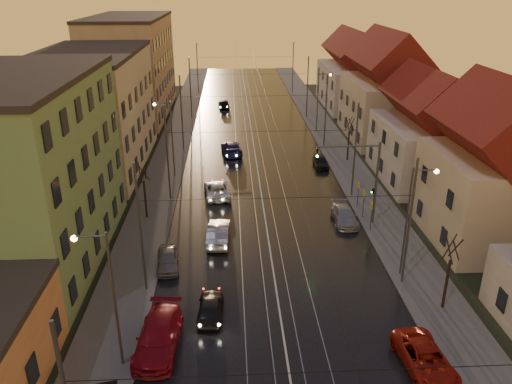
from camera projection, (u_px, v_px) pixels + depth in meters
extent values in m
cube|color=black|center=(254.00, 146.00, 62.01)|extent=(16.00, 120.00, 0.04)
cube|color=#4C4C4C|center=(173.00, 147.00, 61.52)|extent=(4.00, 120.00, 0.15)
cube|color=#4C4C4C|center=(333.00, 144.00, 62.46)|extent=(4.00, 120.00, 0.15)
cube|color=gray|center=(236.00, 146.00, 61.89)|extent=(0.06, 120.00, 0.03)
cube|color=gray|center=(248.00, 146.00, 61.96)|extent=(0.06, 120.00, 0.03)
cube|color=gray|center=(260.00, 146.00, 62.03)|extent=(0.06, 120.00, 0.03)
cube|color=gray|center=(271.00, 146.00, 62.10)|extent=(0.06, 120.00, 0.03)
cube|color=#63945E|center=(21.00, 175.00, 34.75)|extent=(10.00, 18.00, 13.00)
cube|color=beige|center=(93.00, 112.00, 53.34)|extent=(10.00, 20.00, 12.00)
cube|color=#967C60|center=(132.00, 67.00, 75.02)|extent=(10.00, 24.00, 14.00)
cube|color=#C3B396|center=(489.00, 198.00, 38.46)|extent=(8.50, 10.00, 7.00)
pyramid|color=#5D1615|center=(502.00, 130.00, 36.36)|extent=(8.67, 10.20, 3.80)
cube|color=#B9B5AB|center=(426.00, 151.00, 50.62)|extent=(9.00, 12.00, 6.00)
pyramid|color=#5D1615|center=(433.00, 107.00, 48.82)|extent=(9.18, 12.24, 3.20)
cube|color=#C3B396|center=(385.00, 109.00, 64.12)|extent=(9.00, 14.00, 7.50)
pyramid|color=#5D1615|center=(389.00, 64.00, 61.88)|extent=(9.18, 14.28, 4.00)
cube|color=#B9B5AB|center=(352.00, 86.00, 80.87)|extent=(9.00, 16.00, 6.50)
pyramid|color=#5D1615|center=(355.00, 55.00, 78.93)|extent=(9.18, 16.32, 3.50)
cylinder|color=#595B60|center=(141.00, 230.00, 31.35)|extent=(0.16, 0.16, 9.00)
cylinder|color=#595B60|center=(409.00, 224.00, 32.16)|extent=(0.16, 0.16, 9.00)
cylinder|color=#595B60|center=(167.00, 154.00, 45.14)|extent=(0.16, 0.16, 9.00)
cylinder|color=#595B60|center=(355.00, 151.00, 45.96)|extent=(0.16, 0.16, 9.00)
cylinder|color=#595B60|center=(182.00, 114.00, 58.94)|extent=(0.16, 0.16, 9.00)
cylinder|color=#595B60|center=(326.00, 112.00, 59.75)|extent=(0.16, 0.16, 9.00)
cylinder|color=#595B60|center=(190.00, 89.00, 72.74)|extent=(0.16, 0.16, 9.00)
cylinder|color=#595B60|center=(307.00, 87.00, 73.55)|extent=(0.16, 0.16, 9.00)
cylinder|color=#595B60|center=(197.00, 69.00, 89.29)|extent=(0.16, 0.16, 9.00)
cylinder|color=#595B60|center=(293.00, 68.00, 90.11)|extent=(0.16, 0.16, 9.00)
cylinder|color=#595B60|center=(115.00, 303.00, 25.09)|extent=(0.14, 0.14, 8.00)
cylinder|color=#595B60|center=(89.00, 236.00, 23.57)|extent=(1.60, 0.10, 0.10)
sphere|color=#FFD88C|center=(74.00, 239.00, 23.58)|extent=(0.32, 0.32, 0.32)
cylinder|color=#595B60|center=(406.00, 224.00, 33.28)|extent=(0.14, 0.14, 8.00)
cylinder|color=#595B60|center=(426.00, 170.00, 31.84)|extent=(1.60, 0.10, 0.10)
sphere|color=#FFD88C|center=(437.00, 171.00, 31.91)|extent=(0.32, 0.32, 0.32)
cylinder|color=#595B60|center=(172.00, 140.00, 50.85)|extent=(0.14, 0.14, 8.00)
cylinder|color=#595B60|center=(162.00, 103.00, 49.33)|extent=(1.60, 0.10, 0.10)
sphere|color=#FFD88C|center=(154.00, 104.00, 49.33)|extent=(0.32, 0.32, 0.32)
cylinder|color=#595B60|center=(318.00, 103.00, 66.40)|extent=(0.14, 0.14, 8.00)
cylinder|color=#595B60|center=(325.00, 74.00, 64.95)|extent=(1.60, 0.10, 0.10)
sphere|color=#FFD88C|center=(330.00, 75.00, 65.03)|extent=(0.32, 0.32, 0.32)
cylinder|color=#595B60|center=(376.00, 184.00, 40.81)|extent=(0.20, 0.20, 7.20)
cylinder|color=#595B60|center=(348.00, 146.00, 39.40)|extent=(5.20, 0.14, 0.14)
imported|color=black|center=(317.00, 154.00, 39.52)|extent=(0.15, 0.18, 0.90)
sphere|color=#19FF3F|center=(317.00, 156.00, 39.47)|extent=(0.20, 0.20, 0.20)
cylinder|color=black|center=(145.00, 200.00, 42.46)|extent=(0.18, 0.18, 3.50)
cylinder|color=black|center=(146.00, 172.00, 41.56)|extent=(0.37, 0.92, 1.61)
cylinder|color=black|center=(142.00, 171.00, 41.68)|extent=(0.91, 0.40, 1.61)
cylinder|color=black|center=(140.00, 172.00, 41.38)|extent=(0.37, 0.92, 1.61)
cylinder|color=black|center=(144.00, 173.00, 41.27)|extent=(0.84, 0.54, 1.62)
cylinder|color=black|center=(446.00, 285.00, 30.55)|extent=(0.18, 0.18, 3.50)
cylinder|color=black|center=(456.00, 248.00, 29.64)|extent=(0.37, 0.92, 1.61)
cylinder|color=black|center=(449.00, 247.00, 29.76)|extent=(0.91, 0.40, 1.61)
cylinder|color=black|center=(449.00, 250.00, 29.46)|extent=(0.37, 0.92, 1.61)
cylinder|color=black|center=(456.00, 251.00, 29.36)|extent=(0.84, 0.54, 1.62)
cylinder|color=black|center=(348.00, 146.00, 56.31)|extent=(0.18, 0.18, 3.50)
cylinder|color=black|center=(352.00, 124.00, 55.41)|extent=(0.37, 0.92, 1.61)
cylinder|color=black|center=(349.00, 124.00, 55.53)|extent=(0.91, 0.40, 1.61)
cylinder|color=black|center=(348.00, 125.00, 55.23)|extent=(0.37, 0.92, 1.61)
cylinder|color=black|center=(351.00, 125.00, 55.12)|extent=(0.84, 0.54, 1.62)
imported|color=black|center=(210.00, 307.00, 30.36)|extent=(1.65, 3.77, 1.26)
imported|color=gray|center=(219.00, 233.00, 39.02)|extent=(1.85, 4.77, 1.55)
imported|color=silver|center=(217.00, 190.00, 47.37)|extent=(2.81, 5.10, 1.35)
imported|color=#1A214F|center=(232.00, 148.00, 58.94)|extent=(2.77, 5.45, 1.52)
imported|color=black|center=(224.00, 104.00, 80.45)|extent=(2.01, 4.32, 1.43)
imported|color=maroon|center=(159.00, 336.00, 27.61)|extent=(2.56, 5.58, 1.58)
imported|color=gray|center=(168.00, 259.00, 35.54)|extent=(1.92, 3.90, 1.28)
imported|color=#A61B10|center=(426.00, 360.00, 26.08)|extent=(2.64, 5.00, 1.34)
imported|color=#A8A9AE|center=(344.00, 215.00, 42.26)|extent=(1.84, 4.43, 1.28)
imported|color=black|center=(321.00, 162.00, 54.86)|extent=(1.50, 3.68, 1.25)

